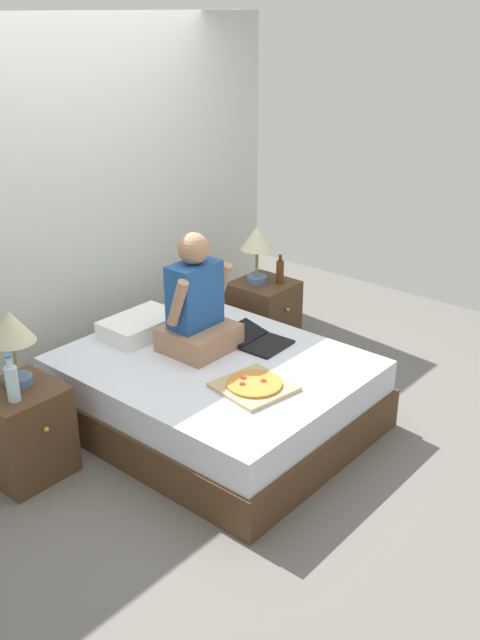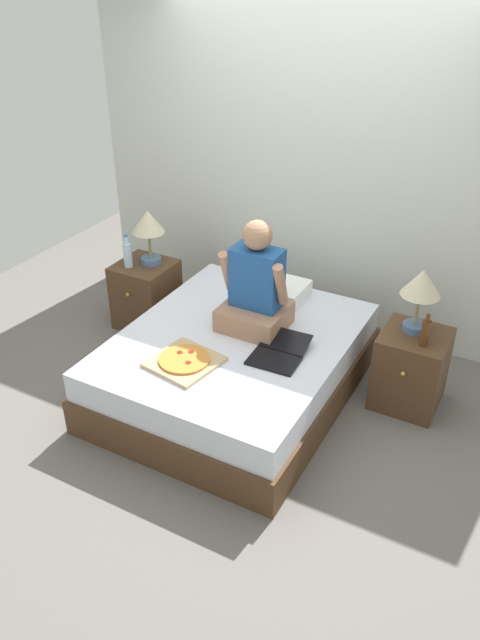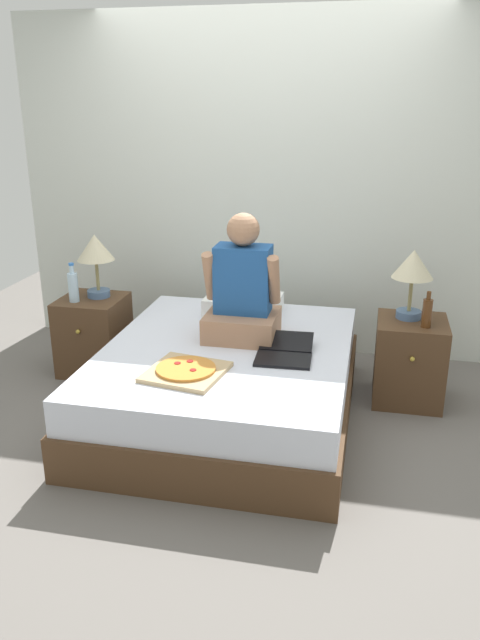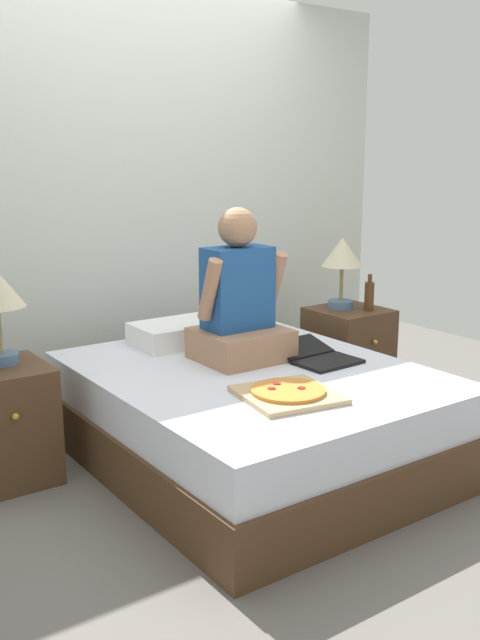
{
  "view_description": "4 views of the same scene",
  "coord_description": "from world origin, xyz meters",
  "px_view_note": "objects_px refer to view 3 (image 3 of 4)",
  "views": [
    {
      "loc": [
        -2.97,
        -2.74,
        2.53
      ],
      "look_at": [
        0.15,
        -0.09,
        0.72
      ],
      "focal_mm": 40.0,
      "sensor_mm": 36.0,
      "label": 1
    },
    {
      "loc": [
        1.75,
        -3.13,
        2.77
      ],
      "look_at": [
        0.08,
        -0.07,
        0.67
      ],
      "focal_mm": 35.0,
      "sensor_mm": 36.0,
      "label": 2
    },
    {
      "loc": [
        0.82,
        -3.41,
        1.9
      ],
      "look_at": [
        0.12,
        -0.16,
        0.71
      ],
      "focal_mm": 35.0,
      "sensor_mm": 36.0,
      "label": 3
    },
    {
      "loc": [
        -2.0,
        -2.72,
        1.5
      ],
      "look_at": [
        -0.13,
        -0.07,
        0.75
      ],
      "focal_mm": 40.0,
      "sensor_mm": 36.0,
      "label": 4
    }
  ],
  "objects_px": {
    "lamp_on_left_nightstand": "(95,252)",
    "pizza_box": "(186,371)",
    "person_seated": "(243,293)",
    "water_bottle": "(73,286)",
    "laptop": "(284,353)",
    "lamp_on_right_nightstand": "(413,269)",
    "beer_bottle": "(427,312)",
    "nightstand_right": "(409,361)",
    "nightstand_left": "(94,335)",
    "bed": "(227,382)"
  },
  "relations": [
    {
      "from": "lamp_on_right_nightstand",
      "to": "laptop",
      "type": "bearing_deg",
      "value": -139.67
    },
    {
      "from": "nightstand_right",
      "to": "bed",
      "type": "bearing_deg",
      "value": -156.55
    },
    {
      "from": "lamp_on_left_nightstand",
      "to": "water_bottle",
      "type": "bearing_deg",
      "value": -130.6
    },
    {
      "from": "nightstand_right",
      "to": "pizza_box",
      "type": "xyz_separation_m",
      "value": [
        -1.24,
        -0.91,
        0.21
      ]
    },
    {
      "from": "bed",
      "to": "laptop",
      "type": "distance_m",
      "value": 0.45
    },
    {
      "from": "laptop",
      "to": "bed",
      "type": "bearing_deg",
      "value": 167.95
    },
    {
      "from": "nightstand_right",
      "to": "lamp_on_right_nightstand",
      "type": "distance_m",
      "value": 0.61
    },
    {
      "from": "nightstand_right",
      "to": "lamp_on_right_nightstand",
      "type": "height_order",
      "value": "lamp_on_right_nightstand"
    },
    {
      "from": "nightstand_left",
      "to": "lamp_on_left_nightstand",
      "type": "relative_size",
      "value": 1.23
    },
    {
      "from": "lamp_on_right_nightstand",
      "to": "water_bottle",
      "type": "bearing_deg",
      "value": -176.47
    },
    {
      "from": "pizza_box",
      "to": "lamp_on_left_nightstand",
      "type": "bearing_deg",
      "value": 134.3
    },
    {
      "from": "bed",
      "to": "water_bottle",
      "type": "height_order",
      "value": "water_bottle"
    },
    {
      "from": "lamp_on_left_nightstand",
      "to": "person_seated",
      "type": "bearing_deg",
      "value": -16.59
    },
    {
      "from": "person_seated",
      "to": "laptop",
      "type": "height_order",
      "value": "person_seated"
    },
    {
      "from": "lamp_on_left_nightstand",
      "to": "pizza_box",
      "type": "height_order",
      "value": "lamp_on_left_nightstand"
    },
    {
      "from": "lamp_on_right_nightstand",
      "to": "pizza_box",
      "type": "relative_size",
      "value": 0.98
    },
    {
      "from": "lamp_on_right_nightstand",
      "to": "person_seated",
      "type": "distance_m",
      "value": 1.08
    },
    {
      "from": "bed",
      "to": "water_bottle",
      "type": "distance_m",
      "value": 1.32
    },
    {
      "from": "water_bottle",
      "to": "nightstand_right",
      "type": "relative_size",
      "value": 0.5
    },
    {
      "from": "bed",
      "to": "person_seated",
      "type": "xyz_separation_m",
      "value": [
        0.05,
        0.2,
        0.53
      ]
    },
    {
      "from": "nightstand_left",
      "to": "laptop",
      "type": "height_order",
      "value": "nightstand_left"
    },
    {
      "from": "person_seated",
      "to": "laptop",
      "type": "relative_size",
      "value": 1.82
    },
    {
      "from": "water_bottle",
      "to": "person_seated",
      "type": "height_order",
      "value": "person_seated"
    },
    {
      "from": "nightstand_left",
      "to": "lamp_on_right_nightstand",
      "type": "relative_size",
      "value": 1.23
    },
    {
      "from": "lamp_on_left_nightstand",
      "to": "person_seated",
      "type": "relative_size",
      "value": 0.58
    },
    {
      "from": "beer_bottle",
      "to": "laptop",
      "type": "bearing_deg",
      "value": -150.7
    },
    {
      "from": "nightstand_left",
      "to": "water_bottle",
      "type": "height_order",
      "value": "water_bottle"
    },
    {
      "from": "person_seated",
      "to": "lamp_on_left_nightstand",
      "type": "bearing_deg",
      "value": 163.41
    },
    {
      "from": "bed",
      "to": "lamp_on_left_nightstand",
      "type": "height_order",
      "value": "lamp_on_left_nightstand"
    },
    {
      "from": "beer_bottle",
      "to": "water_bottle",
      "type": "bearing_deg",
      "value": 179.76
    },
    {
      "from": "person_seated",
      "to": "water_bottle",
      "type": "bearing_deg",
      "value": 171.1
    },
    {
      "from": "lamp_on_left_nightstand",
      "to": "pizza_box",
      "type": "relative_size",
      "value": 0.98
    },
    {
      "from": "water_bottle",
      "to": "laptop",
      "type": "height_order",
      "value": "water_bottle"
    },
    {
      "from": "beer_bottle",
      "to": "nightstand_right",
      "type": "bearing_deg",
      "value": 125.01
    },
    {
      "from": "bed",
      "to": "nightstand_left",
      "type": "relative_size",
      "value": 3.33
    },
    {
      "from": "laptop",
      "to": "pizza_box",
      "type": "xyz_separation_m",
      "value": [
        -0.49,
        -0.36,
        -0.0
      ]
    },
    {
      "from": "beer_bottle",
      "to": "laptop",
      "type": "xyz_separation_m",
      "value": [
        -0.82,
        -0.46,
        -0.16
      ]
    },
    {
      "from": "person_seated",
      "to": "pizza_box",
      "type": "xyz_separation_m",
      "value": [
        -0.18,
        -0.63,
        -0.27
      ]
    },
    {
      "from": "laptop",
      "to": "lamp_on_right_nightstand",
      "type": "bearing_deg",
      "value": 40.33
    },
    {
      "from": "nightstand_left",
      "to": "person_seated",
      "type": "relative_size",
      "value": 0.71
    },
    {
      "from": "nightstand_right",
      "to": "person_seated",
      "type": "bearing_deg",
      "value": -164.89
    },
    {
      "from": "pizza_box",
      "to": "beer_bottle",
      "type": "bearing_deg",
      "value": 31.92
    },
    {
      "from": "nightstand_left",
      "to": "lamp_on_left_nightstand",
      "type": "xyz_separation_m",
      "value": [
        0.04,
        0.05,
        0.6
      ]
    },
    {
      "from": "nightstand_left",
      "to": "pizza_box",
      "type": "distance_m",
      "value": 1.36
    },
    {
      "from": "lamp_on_right_nightstand",
      "to": "pizza_box",
      "type": "height_order",
      "value": "lamp_on_right_nightstand"
    },
    {
      "from": "person_seated",
      "to": "laptop",
      "type": "xyz_separation_m",
      "value": [
        0.31,
        -0.27,
        -0.27
      ]
    },
    {
      "from": "person_seated",
      "to": "laptop",
      "type": "distance_m",
      "value": 0.49
    },
    {
      "from": "lamp_on_left_nightstand",
      "to": "pizza_box",
      "type": "xyz_separation_m",
      "value": [
        0.94,
        -0.96,
        -0.39
      ]
    },
    {
      "from": "lamp_on_left_nightstand",
      "to": "beer_bottle",
      "type": "relative_size",
      "value": 1.96
    },
    {
      "from": "person_seated",
      "to": "pizza_box",
      "type": "height_order",
      "value": "person_seated"
    }
  ]
}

